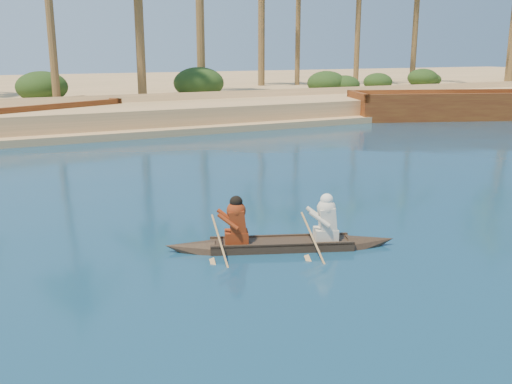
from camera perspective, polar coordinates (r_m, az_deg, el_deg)
sandy_embankment at (r=54.74m, az=-12.06°, el=9.72°), size 150.00×51.00×1.50m
shrub_cluster at (r=40.05m, az=-6.32°, el=9.43°), size 100.00×6.00×2.40m
canoe at (r=12.82m, az=2.55°, el=-4.51°), size 5.11×2.53×1.44m
barge_mid at (r=33.18m, az=-22.89°, el=6.54°), size 11.76×8.12×1.87m
barge_right at (r=39.68m, az=18.44°, el=8.05°), size 12.84×7.96×2.03m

